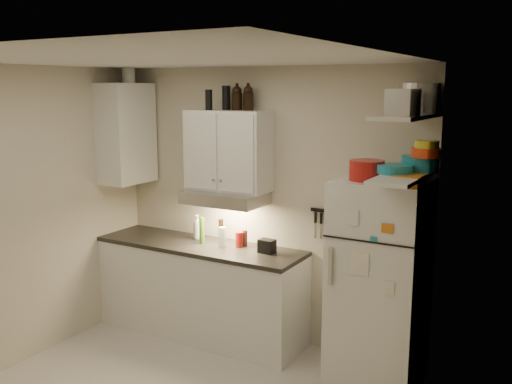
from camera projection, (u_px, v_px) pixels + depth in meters
The scene contains 35 objects.
ceiling at pixel (159, 57), 3.91m from camera, with size 3.20×3.00×0.02m, color silver.
back_wall at pixel (265, 205), 5.43m from camera, with size 3.20×0.02×2.60m, color beige.
left_wall at pixel (18, 217), 4.93m from camera, with size 0.02×3.00×2.60m, color beige.
right_wall at pixel (380, 278), 3.35m from camera, with size 0.02×3.00×2.60m, color beige.
base_cabinet at pixel (201, 291), 5.59m from camera, with size 2.10×0.60×0.88m, color white.
countertop at pixel (200, 246), 5.51m from camera, with size 2.10×0.62×0.04m, color black.
upper_cabinet at pixel (228, 151), 5.33m from camera, with size 0.80×0.33×0.75m, color white.
side_cabinet at pixel (126, 133), 5.75m from camera, with size 0.33×0.55×1.00m, color white.
range_hood at pixel (225, 197), 5.36m from camera, with size 0.76×0.46×0.12m, color silver.
fridge at pixel (379, 283), 4.60m from camera, with size 0.70×0.68×1.70m, color silver.
shelf_hi at pixel (407, 116), 4.14m from camera, with size 0.30×0.95×0.03m, color white.
shelf_lo at pixel (405, 176), 4.22m from camera, with size 0.30×0.95×0.03m, color white.
knife_strip at pixel (333, 212), 5.06m from camera, with size 0.42×0.02×0.03m, color black.
dutch_oven at pixel (367, 170), 4.39m from camera, with size 0.27×0.27×0.16m, color #A51713.
book_stack at pixel (410, 180), 4.15m from camera, with size 0.19×0.24×0.08m, color orange.
spice_jar at pixel (389, 174), 4.38m from camera, with size 0.06×0.06×0.11m, color silver.
stock_pot at pixel (419, 98), 4.39m from camera, with size 0.31×0.31×0.22m, color silver.
tin_a at pixel (409, 102), 4.12m from camera, with size 0.17×0.15×0.17m, color #AAAAAD.
tin_b at pixel (403, 103), 3.84m from camera, with size 0.18×0.18×0.18m, color #AAAAAD.
bowl_teal at pixel (420, 164), 4.37m from camera, with size 0.29×0.29×0.11m, color teal.
bowl_orange at pixel (427, 153), 4.27m from camera, with size 0.23×0.23×0.07m, color red.
bowl_yellow at pixel (427, 144), 4.26m from camera, with size 0.18×0.18×0.06m, color gold.
plates at pixel (395, 169), 4.24m from camera, with size 0.26×0.26×0.07m, color teal.
growler_a at pixel (237, 98), 5.24m from camera, with size 0.10×0.10×0.23m, color black, non-canonical shape.
growler_b at pixel (248, 98), 5.20m from camera, with size 0.10×0.10×0.23m, color black, non-canonical shape.
thermos_a at pixel (226, 98), 5.33m from camera, with size 0.08×0.08×0.22m, color black.
thermos_b at pixel (209, 100), 5.26m from camera, with size 0.07×0.07×0.19m, color black.
side_jar at pixel (129, 74), 5.66m from camera, with size 0.13×0.13×0.17m, color silver.
soap_bottle at pixel (198, 225), 5.65m from camera, with size 0.11×0.11×0.28m, color white.
pepper_mill at pixel (245, 238), 5.42m from camera, with size 0.05×0.05×0.15m, color maroon.
oil_bottle at pixel (202, 230), 5.49m from camera, with size 0.05×0.05×0.26m, color #366719.
vinegar_bottle at pixel (221, 231), 5.54m from camera, with size 0.05×0.05×0.23m, color black.
clear_bottle at pixel (222, 237), 5.37m from camera, with size 0.06×0.06×0.19m, color silver.
red_jar at pixel (239, 239), 5.38m from camera, with size 0.07×0.07×0.15m, color #A51713.
caddy at pixel (267, 246), 5.19m from camera, with size 0.15×0.10×0.13m, color black.
Camera 1 is at (2.58, -3.14, 2.40)m, focal length 40.00 mm.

